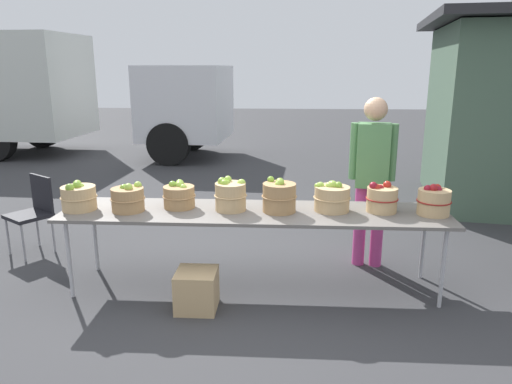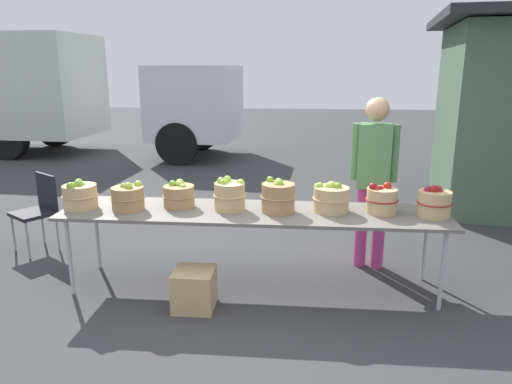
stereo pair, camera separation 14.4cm
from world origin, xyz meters
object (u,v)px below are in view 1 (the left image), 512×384
apple_basket_red_0 (382,198)px  apple_basket_red_1 (434,201)px  apple_basket_green_5 (332,197)px  apple_basket_green_0 (79,197)px  apple_basket_green_2 (179,196)px  market_table (254,214)px  vendor_adult (372,170)px  apple_basket_green_1 (128,198)px  folding_chair (34,208)px  apple_basket_green_3 (230,195)px  box_truck (35,91)px  produce_crate (197,290)px  apple_basket_green_4 (279,197)px

apple_basket_red_0 → apple_basket_red_1: bearing=-8.0°
apple_basket_green_5 → apple_basket_red_0: bearing=-0.7°
apple_basket_green_0 → apple_basket_green_2: 0.91m
market_table → apple_basket_red_0: size_ratio=12.04×
apple_basket_green_2 → apple_basket_red_1: bearing=-2.1°
vendor_adult → apple_basket_green_1: bearing=25.3°
apple_basket_green_1 → folding_chair: apple_basket_green_1 is taller
apple_basket_red_1 → apple_basket_green_5: bearing=175.6°
apple_basket_green_3 → apple_basket_red_0: (1.36, 0.03, -0.01)m
apple_basket_green_1 → apple_basket_green_3: apple_basket_green_3 is taller
apple_basket_green_1 → box_truck: size_ratio=0.04×
market_table → apple_basket_green_0: 1.61m
apple_basket_green_3 → apple_basket_green_1: bearing=-174.9°
apple_basket_green_0 → produce_crate: apple_basket_green_0 is taller
box_truck → market_table: bearing=-47.7°
apple_basket_green_2 → apple_basket_green_3: (0.49, -0.06, 0.03)m
apple_basket_green_2 → folding_chair: apple_basket_green_2 is taller
box_truck → folding_chair: (3.06, -6.10, -0.98)m
apple_basket_green_4 → produce_crate: (-0.69, -0.45, -0.72)m
apple_basket_green_2 → produce_crate: (0.24, -0.53, -0.69)m
apple_basket_green_5 → box_truck: size_ratio=0.04×
apple_basket_green_0 → apple_basket_green_5: size_ratio=0.97×
market_table → apple_basket_red_0: (1.15, 0.05, 0.16)m
vendor_adult → produce_crate: bearing=42.3°
market_table → folding_chair: bearing=163.3°
market_table → apple_basket_green_2: 0.72m
apple_basket_green_4 → produce_crate: apple_basket_green_4 is taller
apple_basket_green_5 → box_truck: 9.25m
apple_basket_green_5 → apple_basket_red_1: size_ratio=1.13×
folding_chair → apple_basket_green_1: bearing=3.5°
produce_crate → apple_basket_green_4: bearing=33.1°
apple_basket_green_2 → folding_chair: size_ratio=0.36×
apple_basket_green_3 → produce_crate: bearing=-117.7°
apple_basket_green_3 → apple_basket_red_0: bearing=1.4°
folding_chair → box_truck: bearing=151.1°
apple_basket_green_3 → vendor_adult: 1.49m
apple_basket_green_1 → apple_basket_red_1: size_ratio=1.04×
apple_basket_green_2 → vendor_adult: (1.85, 0.52, 0.16)m
box_truck → folding_chair: bearing=-60.1°
apple_basket_red_1 → market_table: bearing=179.7°
market_table → apple_basket_green_4: bearing=-0.0°
market_table → produce_crate: (-0.46, -0.45, -0.55)m
market_table → apple_basket_green_0: bearing=-178.2°
apple_basket_green_1 → box_truck: bearing=122.5°
apple_basket_green_0 → folding_chair: 1.25m
apple_basket_green_3 → vendor_adult: bearing=23.0°
vendor_adult → apple_basket_green_2: bearing=25.0°
apple_basket_green_1 → apple_basket_green_0: bearing=178.6°
apple_basket_green_2 → market_table: bearing=-6.1°
apple_basket_green_2 → produce_crate: bearing=-65.6°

